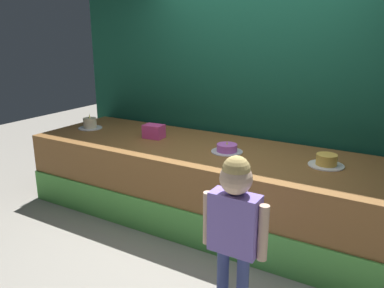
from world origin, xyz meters
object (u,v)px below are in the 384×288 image
at_px(pink_box, 154,131).
at_px(cake_center, 227,149).
at_px(child_figure, 235,218).
at_px(cake_left, 90,124).
at_px(cake_right, 326,161).

height_order(pink_box, cake_center, pink_box).
distance_m(child_figure, cake_center, 1.37).
bearing_deg(pink_box, cake_center, -3.81).
bearing_deg(pink_box, cake_left, -177.26).
bearing_deg(child_figure, pink_box, 140.93).
bearing_deg(child_figure, cake_center, 117.97).
bearing_deg(cake_center, cake_left, 179.46).
height_order(pink_box, cake_left, cake_left).
bearing_deg(cake_right, child_figure, -102.26).
relative_size(child_figure, pink_box, 5.45).
relative_size(pink_box, cake_left, 0.76).
distance_m(cake_center, cake_right, 0.93).
relative_size(pink_box, cake_right, 0.70).
distance_m(cake_left, cake_center, 1.85).
distance_m(child_figure, cake_left, 2.78).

